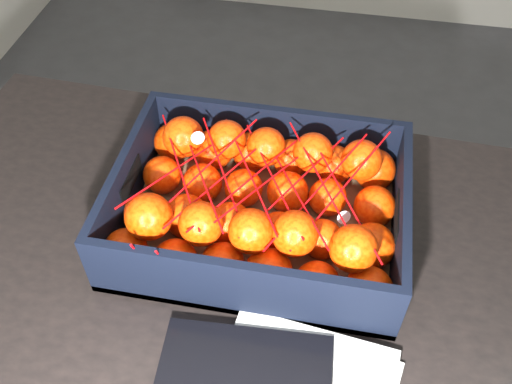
# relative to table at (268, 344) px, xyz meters

# --- Properties ---
(ground) EXTENTS (3.50, 3.50, 0.00)m
(ground) POSITION_rel_table_xyz_m (0.35, 0.34, -0.65)
(ground) COLOR #313133
(ground) RESTS_ON ground
(table) EXTENTS (1.23, 0.85, 0.75)m
(table) POSITION_rel_table_xyz_m (0.00, 0.00, 0.00)
(table) COLOR black
(table) RESTS_ON ground
(produce_crate) EXTENTS (0.41, 0.31, 0.11)m
(produce_crate) POSITION_rel_table_xyz_m (-0.04, 0.14, 0.13)
(produce_crate) COLOR brown
(produce_crate) RESTS_ON table
(clementine_heap) EXTENTS (0.39, 0.29, 0.11)m
(clementine_heap) POSITION_rel_table_xyz_m (-0.04, 0.13, 0.16)
(clementine_heap) COLOR #FF3405
(clementine_heap) RESTS_ON produce_crate
(mesh_net) EXTENTS (0.34, 0.27, 0.09)m
(mesh_net) POSITION_rel_table_xyz_m (-0.05, 0.13, 0.20)
(mesh_net) COLOR red
(mesh_net) RESTS_ON clementine_heap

